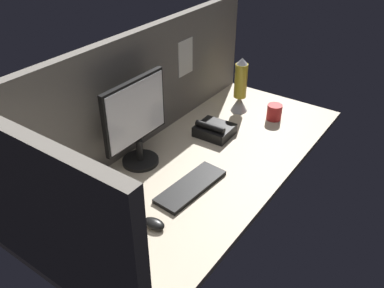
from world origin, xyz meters
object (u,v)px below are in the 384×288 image
lava_lamp (240,89)px  desk_phone (214,130)px  mouse (154,224)px  mug_red_plastic (274,112)px  monitor (136,120)px  keyboard (191,186)px

lava_lamp → desk_phone: lava_lamp is taller
mouse → mug_red_plastic: size_ratio=1.05×
mug_red_plastic → desk_phone: 40.01cm
mug_red_plastic → desk_phone: bearing=151.7°
monitor → keyboard: (-2.27, -32.74, -22.94)cm
monitor → lava_lamp: monitor is taller
mouse → keyboard: bearing=-1.1°
mug_red_plastic → lava_lamp: size_ratio=0.27×
mouse → mug_red_plastic: bearing=-5.5°
keyboard → lava_lamp: bearing=18.2°
mouse → lava_lamp: (106.44, 21.41, 12.33)cm
lava_lamp → mug_red_plastic: bearing=-83.8°
mouse → mug_red_plastic: mug_red_plastic is taller
keyboard → lava_lamp: 81.31cm
mouse → lava_lamp: size_ratio=0.29×
desk_phone → lava_lamp: bearing=5.3°
mug_red_plastic → monitor: bearing=155.6°
monitor → lava_lamp: size_ratio=1.31×
desk_phone → monitor: bearing=158.9°
lava_lamp → keyboard: bearing=-166.1°
keyboard → monitor: bearing=90.2°
keyboard → desk_phone: desk_phone is taller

